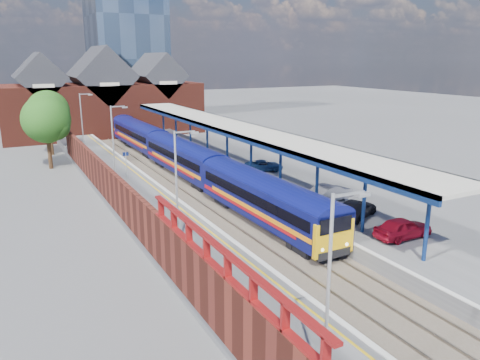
% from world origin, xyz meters
% --- Properties ---
extents(ground, '(240.00, 240.00, 0.00)m').
position_xyz_m(ground, '(0.00, 30.00, 0.00)').
color(ground, '#5B5B5E').
rests_on(ground, ground).
extents(ballast_bed, '(6.00, 76.00, 0.06)m').
position_xyz_m(ballast_bed, '(0.00, 20.00, 0.03)').
color(ballast_bed, '#473D33').
rests_on(ballast_bed, ground).
extents(rails, '(4.51, 76.00, 0.14)m').
position_xyz_m(rails, '(0.00, 20.00, 0.12)').
color(rails, slate).
rests_on(rails, ground).
extents(left_platform, '(5.00, 76.00, 1.00)m').
position_xyz_m(left_platform, '(-5.50, 20.00, 0.50)').
color(left_platform, '#565659').
rests_on(left_platform, ground).
extents(right_platform, '(6.00, 76.00, 1.00)m').
position_xyz_m(right_platform, '(6.00, 20.00, 0.50)').
color(right_platform, '#565659').
rests_on(right_platform, ground).
extents(coping_left, '(0.30, 76.00, 0.05)m').
position_xyz_m(coping_left, '(-3.15, 20.00, 1.02)').
color(coping_left, silver).
rests_on(coping_left, left_platform).
extents(coping_right, '(0.30, 76.00, 0.05)m').
position_xyz_m(coping_right, '(3.15, 20.00, 1.02)').
color(coping_right, silver).
rests_on(coping_right, right_platform).
extents(yellow_line, '(0.14, 76.00, 0.01)m').
position_xyz_m(yellow_line, '(-3.75, 20.00, 1.01)').
color(yellow_line, yellow).
rests_on(yellow_line, left_platform).
extents(train, '(3.04, 65.94, 3.45)m').
position_xyz_m(train, '(1.49, 34.26, 2.12)').
color(train, '#0C1157').
rests_on(train, ground).
extents(canopy, '(4.50, 52.00, 4.48)m').
position_xyz_m(canopy, '(5.48, 21.95, 5.25)').
color(canopy, navy).
rests_on(canopy, right_platform).
extents(lamp_post_a, '(1.48, 0.18, 7.00)m').
position_xyz_m(lamp_post_a, '(-6.36, -8.00, 4.99)').
color(lamp_post_a, '#A5A8AA').
rests_on(lamp_post_a, left_platform).
extents(lamp_post_b, '(1.48, 0.18, 7.00)m').
position_xyz_m(lamp_post_b, '(-6.36, 6.00, 4.99)').
color(lamp_post_b, '#A5A8AA').
rests_on(lamp_post_b, left_platform).
extents(lamp_post_c, '(1.48, 0.18, 7.00)m').
position_xyz_m(lamp_post_c, '(-6.36, 22.00, 4.99)').
color(lamp_post_c, '#A5A8AA').
rests_on(lamp_post_c, left_platform).
extents(lamp_post_d, '(1.48, 0.18, 7.00)m').
position_xyz_m(lamp_post_d, '(-6.36, 38.00, 4.99)').
color(lamp_post_d, '#A5A8AA').
rests_on(lamp_post_d, left_platform).
extents(platform_sign, '(0.55, 0.08, 2.50)m').
position_xyz_m(platform_sign, '(-5.00, 24.00, 2.69)').
color(platform_sign, '#A5A8AA').
rests_on(platform_sign, left_platform).
extents(brick_wall, '(0.35, 50.00, 3.86)m').
position_xyz_m(brick_wall, '(-8.10, 13.54, 2.45)').
color(brick_wall, '#592017').
rests_on(brick_wall, left_platform).
extents(station_building, '(30.00, 12.12, 13.78)m').
position_xyz_m(station_building, '(0.00, 58.00, 5.45)').
color(station_building, '#592017').
rests_on(station_building, ground).
extents(glass_tower, '(14.20, 14.20, 40.30)m').
position_xyz_m(glass_tower, '(10.00, 80.00, 20.20)').
color(glass_tower, '#445975').
rests_on(glass_tower, ground).
extents(tree_near, '(5.20, 5.20, 8.10)m').
position_xyz_m(tree_near, '(-10.35, 35.91, 5.35)').
color(tree_near, '#382314').
rests_on(tree_near, ground).
extents(tree_far, '(5.20, 5.20, 8.10)m').
position_xyz_m(tree_far, '(-9.35, 43.91, 5.35)').
color(tree_far, '#382314').
rests_on(tree_far, ground).
extents(parked_car_red, '(3.91, 1.58, 1.33)m').
position_xyz_m(parked_car_red, '(6.49, 1.01, 1.67)').
color(parked_car_red, '#A80E23').
rests_on(parked_car_red, right_platform).
extents(parked_car_silver, '(4.33, 2.24, 1.36)m').
position_xyz_m(parked_car_silver, '(7.34, 9.35, 1.68)').
color(parked_car_silver, silver).
rests_on(parked_car_silver, right_platform).
extents(parked_car_dark, '(4.74, 3.45, 1.27)m').
position_xyz_m(parked_car_dark, '(6.46, 5.42, 1.64)').
color(parked_car_dark, black).
rests_on(parked_car_dark, right_platform).
extents(parked_car_blue, '(4.21, 3.07, 1.06)m').
position_xyz_m(parked_car_blue, '(7.91, 20.61, 1.53)').
color(parked_car_blue, navy).
rests_on(parked_car_blue, right_platform).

